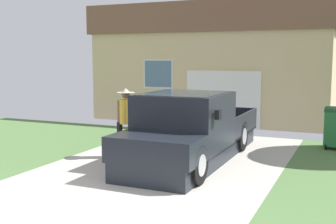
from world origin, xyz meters
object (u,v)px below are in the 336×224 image
person_with_hat (126,117)px  handbag (117,153)px  pickup_truck (188,132)px  house_with_garage (219,62)px  wheeled_trash_bin (336,127)px

person_with_hat → handbag: size_ratio=4.37×
pickup_truck → house_with_garage: house_with_garage is taller
handbag → wheeled_trash_bin: wheeled_trash_bin is taller
pickup_truck → wheeled_trash_bin: 4.49m
pickup_truck → handbag: 1.92m
person_with_hat → house_with_garage: size_ratio=0.18×
person_with_hat → handbag: 0.92m
wheeled_trash_bin → house_with_garage: bearing=135.5°
handbag → house_with_garage: house_with_garage is taller
pickup_truck → wheeled_trash_bin: bearing=-134.8°
handbag → wheeled_trash_bin: (4.97, 3.44, 0.49)m
pickup_truck → handbag: pickup_truck is taller
house_with_garage → wheeled_trash_bin: (4.86, -4.77, -1.70)m
pickup_truck → wheeled_trash_bin: (3.18, 3.17, -0.14)m
handbag → person_with_hat: bearing=45.3°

